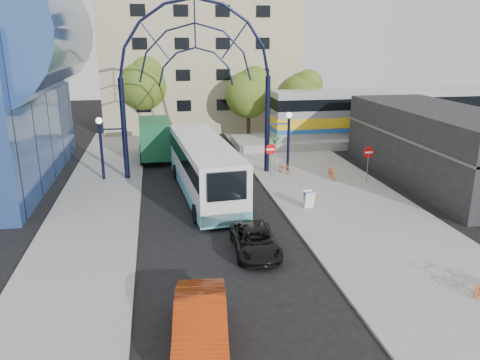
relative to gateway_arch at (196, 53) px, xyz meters
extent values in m
plane|color=black|center=(0.00, -14.00, -8.56)|extent=(120.00, 120.00, 0.00)
cube|color=gray|center=(8.00, -10.00, -8.50)|extent=(8.00, 56.00, 0.12)
cube|color=gray|center=(-6.50, -8.00, -8.50)|extent=(5.00, 50.00, 0.12)
cylinder|color=black|center=(-5.00, 0.00, -5.06)|extent=(0.36, 0.36, 7.00)
cylinder|color=black|center=(5.00, 0.00, -5.06)|extent=(0.36, 0.36, 7.00)
cylinder|color=black|center=(-6.60, 0.00, -6.56)|extent=(0.20, 0.20, 4.00)
cylinder|color=black|center=(6.60, 0.00, -6.56)|extent=(0.20, 0.20, 4.00)
sphere|color=white|center=(-6.60, 0.00, -4.36)|extent=(0.44, 0.44, 0.44)
sphere|color=white|center=(6.60, 0.00, -4.36)|extent=(0.44, 0.44, 0.44)
cylinder|color=slate|center=(4.80, -2.00, -7.34)|extent=(0.06, 0.06, 2.20)
cylinder|color=red|center=(4.80, -2.00, -6.34)|extent=(0.80, 0.04, 0.80)
cube|color=white|center=(4.80, -2.03, -6.34)|extent=(0.55, 0.02, 0.12)
cylinder|color=slate|center=(11.00, -4.00, -7.34)|extent=(0.06, 0.06, 2.20)
cylinder|color=red|center=(11.00, -4.00, -6.34)|extent=(0.76, 0.04, 0.76)
cube|color=white|center=(11.00, -4.03, -6.34)|extent=(0.55, 0.02, 0.12)
cylinder|color=slate|center=(5.20, -1.40, -7.04)|extent=(0.05, 0.05, 2.80)
cube|color=#146626|center=(5.20, -1.40, -5.74)|extent=(0.70, 0.03, 0.18)
cube|color=#146626|center=(5.20, -1.40, -5.99)|extent=(0.03, 0.70, 0.18)
cube|color=white|center=(5.60, -8.20, -7.94)|extent=(0.55, 0.26, 0.99)
cube|color=white|center=(5.60, -7.85, -7.94)|extent=(0.55, 0.26, 0.99)
cube|color=#1E59A5|center=(5.60, -8.02, -7.61)|extent=(0.55, 0.42, 0.14)
cylinder|color=#2F4F90|center=(-12.00, 1.00, 1.44)|extent=(9.00, 16.00, 9.00)
cube|color=black|center=(16.00, -4.00, -6.06)|extent=(6.00, 16.00, 5.00)
cube|color=tan|center=(2.00, 21.00, -1.56)|extent=(20.00, 12.00, 14.00)
cube|color=gray|center=(20.00, 8.00, -8.16)|extent=(32.00, 5.00, 0.80)
cube|color=#B7B7BC|center=(20.00, 8.00, -5.66)|extent=(25.00, 3.00, 4.20)
cube|color=gold|center=(20.00, 8.00, -6.26)|extent=(25.10, 3.05, 0.90)
cube|color=black|center=(20.00, 8.00, -4.66)|extent=(25.05, 3.05, 1.00)
cube|color=#1E59A5|center=(20.00, 8.00, -6.96)|extent=(25.10, 3.05, 0.35)
cylinder|color=#382314|center=(6.00, 12.00, -7.30)|extent=(0.36, 0.36, 2.52)
sphere|color=#3D5F19|center=(6.00, 12.00, -4.22)|extent=(4.48, 4.48, 4.48)
sphere|color=#3D5F19|center=(6.50, 11.70, -3.10)|extent=(3.08, 3.08, 3.08)
cylinder|color=#382314|center=(-4.00, 16.00, -7.12)|extent=(0.36, 0.36, 2.88)
sphere|color=#3D5F19|center=(-4.00, 16.00, -3.60)|extent=(5.12, 5.12, 5.12)
sphere|color=#3D5F19|center=(-3.50, 15.70, -2.32)|extent=(3.52, 3.52, 3.52)
cylinder|color=#382314|center=(12.00, 14.00, -7.39)|extent=(0.36, 0.36, 2.34)
sphere|color=#3D5F19|center=(12.00, 14.00, -4.53)|extent=(4.16, 4.16, 4.16)
sphere|color=#3D5F19|center=(12.50, 13.70, -3.49)|extent=(2.86, 2.86, 2.86)
cube|color=silver|center=(-0.01, -4.21, -6.69)|extent=(3.70, 12.45, 3.09)
cube|color=#58B7C4|center=(-0.01, -4.21, -7.97)|extent=(3.73, 12.45, 0.75)
cube|color=black|center=(-0.01, -4.21, -6.05)|extent=(3.73, 12.21, 0.96)
cube|color=black|center=(0.49, -10.40, -6.10)|extent=(2.02, 0.31, 1.49)
cube|color=black|center=(-0.50, 1.85, -6.85)|extent=(2.56, 0.40, 1.71)
cylinder|color=black|center=(-1.64, -0.53, -8.04)|extent=(0.38, 1.04, 1.02)
cylinder|color=black|center=(1.01, -0.32, -8.04)|extent=(0.38, 1.04, 1.02)
cylinder|color=black|center=(-0.97, -8.84, -8.04)|extent=(0.38, 1.04, 1.02)
cylinder|color=black|center=(1.68, -8.63, -8.04)|extent=(0.38, 1.04, 1.02)
cube|color=black|center=(-3.05, 7.82, -7.44)|extent=(2.41, 2.51, 2.23)
cube|color=black|center=(-3.09, 9.03, -6.98)|extent=(2.03, 0.17, 1.01)
cube|color=#185B34|center=(-2.95, 4.78, -6.63)|extent=(2.59, 4.74, 2.84)
cylinder|color=black|center=(-4.20, 7.48, -8.07)|extent=(0.30, 0.98, 0.97)
cylinder|color=black|center=(-1.87, 7.55, -8.07)|extent=(0.30, 0.98, 0.97)
cylinder|color=black|center=(-4.07, 3.52, -8.07)|extent=(0.30, 0.98, 0.97)
cylinder|color=black|center=(-1.74, 3.60, -8.07)|extent=(0.30, 0.98, 0.97)
imported|color=black|center=(1.40, -12.99, -7.97)|extent=(2.11, 4.30, 1.17)
imported|color=#9D2C09|center=(-1.74, -19.42, -7.77)|extent=(2.14, 4.94, 1.58)
imported|color=orange|center=(6.15, -0.67, -8.03)|extent=(1.00, 1.62, 0.81)
imported|color=#E05B2C|center=(8.99, -2.76, -7.93)|extent=(0.61, 1.71, 1.01)
camera|label=1|loc=(-2.77, -32.28, 0.95)|focal=35.00mm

